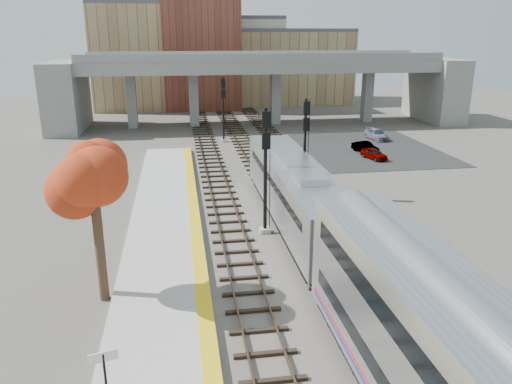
{
  "coord_description": "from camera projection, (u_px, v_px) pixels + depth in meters",
  "views": [
    {
      "loc": [
        -6.09,
        -21.87,
        11.87
      ],
      "look_at": [
        -1.57,
        7.13,
        2.5
      ],
      "focal_mm": 35.0,
      "sensor_mm": 36.0,
      "label": 1
    }
  ],
  "objects": [
    {
      "name": "ground",
      "position": [
        309.0,
        280.0,
        25.09
      ],
      "size": [
        160.0,
        160.0,
        0.0
      ],
      "primitive_type": "plane",
      "color": "#47423D",
      "rests_on": "ground"
    },
    {
      "name": "platform",
      "position": [
        162.0,
        288.0,
        23.97
      ],
      "size": [
        4.5,
        60.0,
        0.35
      ],
      "primitive_type": "cube",
      "color": "#9E9E99",
      "rests_on": "ground"
    },
    {
      "name": "yellow_strip",
      "position": [
        202.0,
        282.0,
        24.2
      ],
      "size": [
        0.7,
        60.0,
        0.01
      ],
      "primitive_type": "cube",
      "color": "yellow",
      "rests_on": "platform"
    },
    {
      "name": "tracks",
      "position": [
        278.0,
        200.0,
        36.97
      ],
      "size": [
        10.7,
        95.0,
        0.25
      ],
      "color": "black",
      "rests_on": "ground"
    },
    {
      "name": "overpass",
      "position": [
        260.0,
        81.0,
        66.4
      ],
      "size": [
        54.0,
        12.0,
        9.5
      ],
      "color": "slate",
      "rests_on": "ground"
    },
    {
      "name": "buildings_far",
      "position": [
        219.0,
        57.0,
        85.53
      ],
      "size": [
        43.0,
        21.0,
        20.6
      ],
      "color": "tan",
      "rests_on": "ground"
    },
    {
      "name": "parking_lot",
      "position": [
        369.0,
        149.0,
        53.49
      ],
      "size": [
        14.0,
        18.0,
        0.04
      ],
      "primitive_type": "cube",
      "color": "black",
      "rests_on": "ground"
    },
    {
      "name": "locomotive",
      "position": [
        294.0,
        191.0,
        31.83
      ],
      "size": [
        3.02,
        19.05,
        4.1
      ],
      "color": "#A8AAB2",
      "rests_on": "ground"
    },
    {
      "name": "signal_mast_near",
      "position": [
        265.0,
        171.0,
        29.81
      ],
      "size": [
        0.6,
        0.64,
        7.77
      ],
      "color": "#9E9E99",
      "rests_on": "ground"
    },
    {
      "name": "signal_mast_mid",
      "position": [
        305.0,
        149.0,
        36.69
      ],
      "size": [
        0.6,
        0.64,
        7.39
      ],
      "color": "#9E9E99",
      "rests_on": "ground"
    },
    {
      "name": "signal_mast_far",
      "position": [
        223.0,
        110.0,
        55.73
      ],
      "size": [
        0.6,
        0.64,
        7.27
      ],
      "color": "#9E9E99",
      "rests_on": "ground"
    },
    {
      "name": "station_sign",
      "position": [
        105.0,
        370.0,
        15.35
      ],
      "size": [
        0.88,
        0.29,
        2.27
      ],
      "rotation": [
        0.0,
        0.0,
        0.28
      ],
      "color": "black",
      "rests_on": "platform"
    },
    {
      "name": "tree",
      "position": [
        93.0,
        182.0,
        21.58
      ],
      "size": [
        3.6,
        3.6,
        7.73
      ],
      "color": "#382619",
      "rests_on": "ground"
    },
    {
      "name": "car_a",
      "position": [
        374.0,
        154.0,
        48.95
      ],
      "size": [
        2.11,
        3.36,
        1.07
      ],
      "primitive_type": "imported",
      "rotation": [
        0.0,
        0.0,
        0.29
      ],
      "color": "#99999E",
      "rests_on": "parking_lot"
    },
    {
      "name": "car_b",
      "position": [
        365.0,
        147.0,
        51.57
      ],
      "size": [
        2.15,
        3.56,
        1.11
      ],
      "primitive_type": "imported",
      "rotation": [
        0.0,
        0.0,
        0.31
      ],
      "color": "#99999E",
      "rests_on": "parking_lot"
    },
    {
      "name": "car_c",
      "position": [
        376.0,
        134.0,
        58.06
      ],
      "size": [
        2.03,
        4.17,
        1.17
      ],
      "primitive_type": "imported",
      "rotation": [
        0.0,
        0.0,
        0.1
      ],
      "color": "#99999E",
      "rests_on": "parking_lot"
    }
  ]
}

